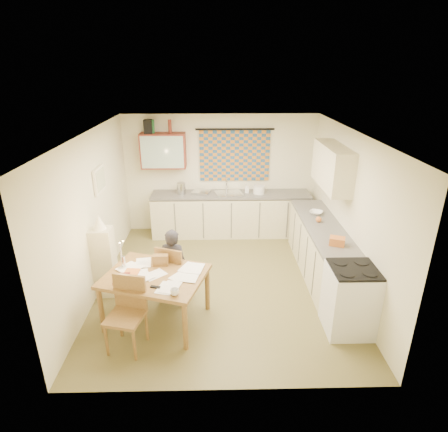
{
  "coord_description": "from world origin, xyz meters",
  "views": [
    {
      "loc": [
        -0.1,
        -5.43,
        3.43
      ],
      "look_at": [
        0.03,
        0.2,
        1.13
      ],
      "focal_mm": 30.0,
      "sensor_mm": 36.0,
      "label": 1
    }
  ],
  "objects_px": {
    "dining_table": "(157,297)",
    "person": "(173,266)",
    "chair_far": "(176,282)",
    "shelf_stand": "(104,262)",
    "counter_right": "(324,256)",
    "counter_back": "(231,214)",
    "stove": "(350,299)"
  },
  "relations": [
    {
      "from": "stove",
      "to": "dining_table",
      "type": "distance_m",
      "value": 2.66
    },
    {
      "from": "dining_table",
      "to": "counter_right",
      "type": "bearing_deg",
      "value": 38.31
    },
    {
      "from": "chair_far",
      "to": "shelf_stand",
      "type": "height_order",
      "value": "shelf_stand"
    },
    {
      "from": "counter_right",
      "to": "person",
      "type": "bearing_deg",
      "value": -168.03
    },
    {
      "from": "counter_back",
      "to": "shelf_stand",
      "type": "relative_size",
      "value": 2.92
    },
    {
      "from": "stove",
      "to": "person",
      "type": "distance_m",
      "value": 2.56
    },
    {
      "from": "dining_table",
      "to": "person",
      "type": "xyz_separation_m",
      "value": [
        0.19,
        0.5,
        0.22
      ]
    },
    {
      "from": "stove",
      "to": "chair_far",
      "type": "relative_size",
      "value": 1.01
    },
    {
      "from": "chair_far",
      "to": "counter_back",
      "type": "bearing_deg",
      "value": -90.4
    },
    {
      "from": "dining_table",
      "to": "person",
      "type": "height_order",
      "value": "person"
    },
    {
      "from": "counter_right",
      "to": "shelf_stand",
      "type": "distance_m",
      "value": 3.56
    },
    {
      "from": "stove",
      "to": "person",
      "type": "xyz_separation_m",
      "value": [
        -2.45,
        0.75,
        0.12
      ]
    },
    {
      "from": "counter_right",
      "to": "shelf_stand",
      "type": "bearing_deg",
      "value": -174.9
    },
    {
      "from": "counter_right",
      "to": "chair_far",
      "type": "bearing_deg",
      "value": -168.49
    },
    {
      "from": "counter_back",
      "to": "chair_far",
      "type": "bearing_deg",
      "value": -111.53
    },
    {
      "from": "counter_right",
      "to": "stove",
      "type": "height_order",
      "value": "stove"
    },
    {
      "from": "stove",
      "to": "dining_table",
      "type": "relative_size",
      "value": 0.61
    },
    {
      "from": "counter_right",
      "to": "shelf_stand",
      "type": "height_order",
      "value": "shelf_stand"
    },
    {
      "from": "counter_back",
      "to": "stove",
      "type": "xyz_separation_m",
      "value": [
        1.48,
        -3.18,
        0.03
      ]
    },
    {
      "from": "counter_back",
      "to": "person",
      "type": "distance_m",
      "value": 2.62
    },
    {
      "from": "person",
      "to": "shelf_stand",
      "type": "bearing_deg",
      "value": -0.77
    },
    {
      "from": "chair_far",
      "to": "shelf_stand",
      "type": "xyz_separation_m",
      "value": [
        -1.11,
        0.18,
        0.27
      ]
    },
    {
      "from": "counter_back",
      "to": "counter_right",
      "type": "distance_m",
      "value": 2.42
    },
    {
      "from": "counter_back",
      "to": "stove",
      "type": "relative_size",
      "value": 3.43
    },
    {
      "from": "person",
      "to": "chair_far",
      "type": "bearing_deg",
      "value": -117.0
    },
    {
      "from": "person",
      "to": "shelf_stand",
      "type": "distance_m",
      "value": 1.11
    },
    {
      "from": "chair_far",
      "to": "person",
      "type": "height_order",
      "value": "person"
    },
    {
      "from": "counter_back",
      "to": "dining_table",
      "type": "distance_m",
      "value": 3.15
    },
    {
      "from": "counter_back",
      "to": "chair_far",
      "type": "xyz_separation_m",
      "value": [
        -0.95,
        -2.4,
        -0.16
      ]
    },
    {
      "from": "stove",
      "to": "counter_right",
      "type": "bearing_deg",
      "value": 90.0
    },
    {
      "from": "shelf_stand",
      "to": "counter_right",
      "type": "bearing_deg",
      "value": 5.1
    },
    {
      "from": "counter_back",
      "to": "counter_right",
      "type": "height_order",
      "value": "same"
    }
  ]
}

